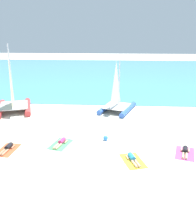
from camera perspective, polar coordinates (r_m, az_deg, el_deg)
ground_plane at (r=24.50m, az=0.81°, el=1.19°), size 120.00×120.00×0.00m
ocean_water at (r=44.56m, az=2.22°, el=9.04°), size 120.00×40.00×0.05m
sailboat_blue at (r=23.18m, az=4.42°, el=2.17°), size 3.79×4.69×5.31m
sailboat_red at (r=24.35m, az=-19.05°, el=2.30°), size 4.41×5.45×6.16m
towel_leftmost at (r=16.86m, az=-20.30°, el=-8.25°), size 1.26×1.99×0.01m
sunbather_leftmost at (r=16.86m, az=-20.24°, el=-7.78°), size 0.58×1.57×0.30m
towel_center_left at (r=16.76m, az=-8.68°, el=-7.41°), size 1.55×2.12×0.01m
sunbather_center_left at (r=16.76m, az=-8.60°, el=-6.94°), size 0.78×1.55×0.30m
towel_center_right at (r=14.76m, az=8.09°, el=-11.16°), size 1.62×2.14×0.01m
sunbather_center_right at (r=14.75m, az=8.01°, el=-10.61°), size 0.84×1.54×0.30m
towel_rightmost at (r=16.34m, az=19.52°, el=-9.04°), size 1.59×2.13×0.01m
sunbather_rightmost at (r=16.35m, az=19.57°, el=-8.54°), size 0.81×1.55×0.30m
beach_ball at (r=17.10m, az=1.77°, el=-6.05°), size 0.34×0.34×0.34m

